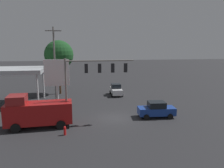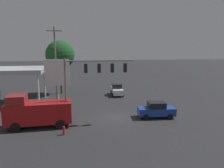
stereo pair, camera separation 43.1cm
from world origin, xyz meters
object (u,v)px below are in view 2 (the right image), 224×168
object	(u,v)px
street_tree	(60,55)
fire_hydrant	(64,130)
price_sign	(57,74)
hatchback_crossing	(117,90)
delivery_truck	(37,112)
traffic_signal_assembly	(93,74)
utility_pole	(56,63)
sedan_far	(156,110)

from	to	relation	value
street_tree	fire_hydrant	distance (m)	20.07
price_sign	hatchback_crossing	size ratio (longest dim) A/B	1.78
delivery_truck	price_sign	bearing A→B (deg)	-108.93
price_sign	hatchback_crossing	bearing A→B (deg)	-139.55
traffic_signal_assembly	utility_pole	size ratio (longest dim) A/B	0.66
utility_pole	sedan_far	size ratio (longest dim) A/B	2.51
traffic_signal_assembly	street_tree	distance (m)	16.57
price_sign	fire_hydrant	xyz separation A→B (m)	(-1.26, 8.23, -4.47)
utility_pole	fire_hydrant	distance (m)	15.21
utility_pole	fire_hydrant	world-z (taller)	utility_pole
fire_hydrant	hatchback_crossing	bearing A→B (deg)	-116.32
utility_pole	price_sign	bearing A→B (deg)	97.44
sedan_far	fire_hydrant	bearing A→B (deg)	23.55
traffic_signal_assembly	price_sign	distance (m)	6.74
utility_pole	delivery_truck	bearing A→B (deg)	85.51
street_tree	traffic_signal_assembly	bearing A→B (deg)	106.92
traffic_signal_assembly	street_tree	xyz separation A→B (m)	(4.81, -15.80, 1.42)
price_sign	sedan_far	bearing A→B (deg)	159.31
traffic_signal_assembly	fire_hydrant	size ratio (longest dim) A/B	8.58
utility_pole	price_sign	xyz separation A→B (m)	(-0.76, 5.79, -1.06)
street_tree	price_sign	bearing A→B (deg)	92.48
sedan_far	street_tree	size ratio (longest dim) A/B	0.48
traffic_signal_assembly	price_sign	world-z (taller)	traffic_signal_assembly
utility_pole	hatchback_crossing	bearing A→B (deg)	-168.24
utility_pole	street_tree	world-z (taller)	utility_pole
fire_hydrant	delivery_truck	bearing A→B (deg)	-41.24
traffic_signal_assembly	utility_pole	bearing A→B (deg)	-64.94
delivery_truck	street_tree	world-z (taller)	street_tree
delivery_truck	fire_hydrant	world-z (taller)	delivery_truck
hatchback_crossing	utility_pole	bearing A→B (deg)	-76.79
utility_pole	street_tree	size ratio (longest dim) A/B	1.20
utility_pole	delivery_truck	distance (m)	12.27
price_sign	delivery_truck	size ratio (longest dim) A/B	0.99
traffic_signal_assembly	delivery_truck	xyz separation A→B (m)	(6.00, 0.55, -3.83)
sedan_far	fire_hydrant	size ratio (longest dim) A/B	5.14
delivery_truck	traffic_signal_assembly	bearing A→B (deg)	-177.40
price_sign	delivery_truck	world-z (taller)	price_sign
utility_pole	hatchback_crossing	world-z (taller)	utility_pole
price_sign	sedan_far	world-z (taller)	price_sign
fire_hydrant	sedan_far	bearing A→B (deg)	-160.87
sedan_far	street_tree	distance (m)	20.53
traffic_signal_assembly	street_tree	bearing A→B (deg)	-73.08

